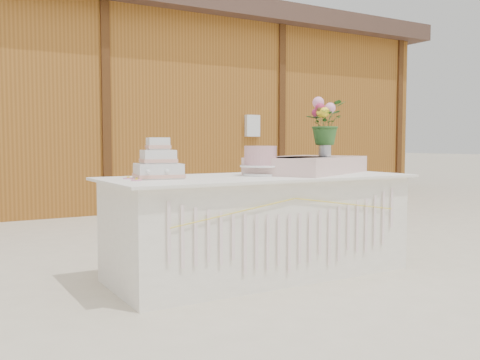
# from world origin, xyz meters

# --- Properties ---
(ground) EXTENTS (80.00, 80.00, 0.00)m
(ground) POSITION_xyz_m (0.00, 0.00, 0.00)
(ground) COLOR beige
(ground) RESTS_ON ground
(barn) EXTENTS (12.60, 4.60, 3.30)m
(barn) POSITION_xyz_m (-0.01, 5.99, 1.68)
(barn) COLOR brown
(barn) RESTS_ON ground
(cake_table) EXTENTS (2.40, 1.00, 0.77)m
(cake_table) POSITION_xyz_m (0.00, -0.00, 0.39)
(cake_table) COLOR white
(cake_table) RESTS_ON ground
(wedding_cake) EXTENTS (0.38, 0.38, 0.29)m
(wedding_cake) POSITION_xyz_m (-0.79, 0.12, 0.87)
(wedding_cake) COLOR silver
(wedding_cake) RESTS_ON cake_table
(pink_cake_stand) EXTENTS (0.32, 0.32, 0.23)m
(pink_cake_stand) POSITION_xyz_m (0.02, 0.02, 0.90)
(pink_cake_stand) COLOR white
(pink_cake_stand) RESTS_ON cake_table
(satin_runner) EXTENTS (1.26, 1.06, 0.14)m
(satin_runner) POSITION_xyz_m (0.54, 0.10, 0.84)
(satin_runner) COLOR beige
(satin_runner) RESTS_ON cake_table
(flower_vase) EXTENTS (0.11, 0.11, 0.15)m
(flower_vase) POSITION_xyz_m (0.71, 0.09, 0.98)
(flower_vase) COLOR silver
(flower_vase) RESTS_ON satin_runner
(bouquet) EXTENTS (0.42, 0.39, 0.37)m
(bouquet) POSITION_xyz_m (0.71, 0.09, 1.24)
(bouquet) COLOR #2D5D25
(bouquet) RESTS_ON flower_vase
(loose_flowers) EXTENTS (0.28, 0.38, 0.02)m
(loose_flowers) POSITION_xyz_m (-0.95, 0.02, 0.78)
(loose_flowers) COLOR pink
(loose_flowers) RESTS_ON cake_table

